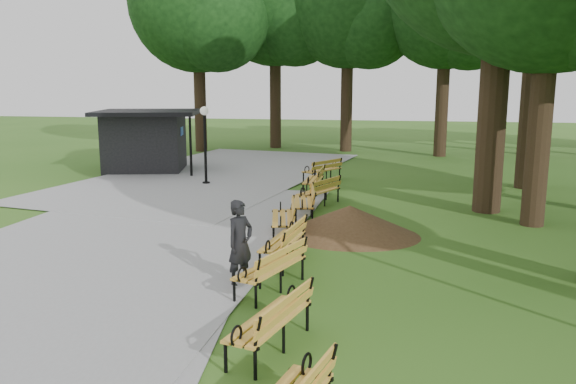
% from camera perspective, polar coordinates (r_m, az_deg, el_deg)
% --- Properties ---
extents(ground, '(100.00, 100.00, 0.00)m').
position_cam_1_polar(ground, '(9.53, -4.92, -12.25)').
color(ground, '#2F5B1A').
rests_on(ground, ground).
extents(path, '(12.00, 38.00, 0.06)m').
position_cam_1_polar(path, '(13.62, -17.97, -5.49)').
color(path, gray).
rests_on(path, ground).
extents(person, '(0.63, 0.71, 1.62)m').
position_cam_1_polar(person, '(10.69, -4.77, -5.08)').
color(person, black).
rests_on(person, ground).
extents(kiosk, '(4.83, 4.43, 2.58)m').
position_cam_1_polar(kiosk, '(25.30, -14.01, 4.96)').
color(kiosk, black).
rests_on(kiosk, ground).
extents(lamp_post, '(0.32, 0.32, 2.88)m').
position_cam_1_polar(lamp_post, '(21.32, -8.27, 6.30)').
color(lamp_post, black).
rests_on(lamp_post, ground).
extents(dirt_mound, '(2.92, 2.92, 0.75)m').
position_cam_1_polar(dirt_mound, '(14.30, 6.14, -2.82)').
color(dirt_mound, '#47301C').
rests_on(dirt_mound, ground).
extents(bench_2, '(1.11, 2.00, 0.88)m').
position_cam_1_polar(bench_2, '(8.26, -1.85, -12.65)').
color(bench_2, gold).
rests_on(bench_2, ground).
extents(bench_3, '(1.23, 2.00, 0.88)m').
position_cam_1_polar(bench_3, '(10.46, -1.78, -7.52)').
color(bench_3, gold).
rests_on(bench_3, ground).
extents(bench_4, '(0.84, 1.96, 0.88)m').
position_cam_1_polar(bench_4, '(12.11, -0.54, -4.95)').
color(bench_4, gold).
rests_on(bench_4, ground).
extents(bench_5, '(1.00, 1.99, 0.88)m').
position_cam_1_polar(bench_5, '(14.18, -0.54, -2.60)').
color(bench_5, gold).
rests_on(bench_5, ground).
extents(bench_6, '(0.97, 1.98, 0.88)m').
position_cam_1_polar(bench_6, '(16.07, 1.55, -1.00)').
color(bench_6, gold).
rests_on(bench_6, ground).
extents(bench_7, '(1.36, 2.00, 0.88)m').
position_cam_1_polar(bench_7, '(17.66, 3.06, 0.06)').
color(bench_7, gold).
rests_on(bench_7, ground).
extents(bench_8, '(0.65, 1.90, 0.88)m').
position_cam_1_polar(bench_8, '(19.72, 2.51, 1.20)').
color(bench_8, gold).
rests_on(bench_8, ground).
extents(bench_9, '(1.55, 1.95, 0.88)m').
position_cam_1_polar(bench_9, '(21.97, 3.39, 2.18)').
color(bench_9, gold).
rests_on(bench_9, ground).
extents(tree_backdrop, '(36.96, 9.79, 15.52)m').
position_cam_1_polar(tree_backdrop, '(32.02, 19.21, 17.46)').
color(tree_backdrop, black).
rests_on(tree_backdrop, ground).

